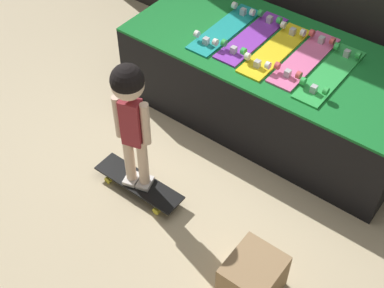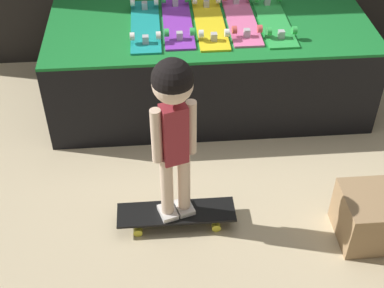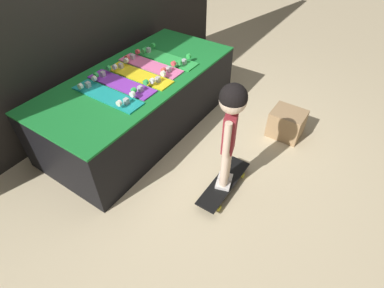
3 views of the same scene
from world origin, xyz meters
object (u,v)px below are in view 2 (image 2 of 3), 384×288
skateboard_yellow_on_rack (210,22)px  skateboard_pink_on_rack (241,19)px  skateboard_teal_on_rack (145,25)px  storage_box (367,217)px  skateboard_on_floor (176,214)px  skateboard_green_on_rack (274,20)px  skateboard_purple_on_rack (177,21)px  child (173,114)px

skateboard_yellow_on_rack → skateboard_pink_on_rack: bearing=9.2°
skateboard_teal_on_rack → storage_box: (1.19, -1.38, -0.51)m
skateboard_on_floor → storage_box: (1.06, -0.18, 0.08)m
skateboard_yellow_on_rack → skateboard_green_on_rack: 0.44m
skateboard_teal_on_rack → skateboard_purple_on_rack: same height
skateboard_green_on_rack → skateboard_purple_on_rack: bearing=177.1°
skateboard_yellow_on_rack → skateboard_green_on_rack: bearing=-0.2°
skateboard_pink_on_rack → child: (-0.53, -1.24, 0.14)m
skateboard_pink_on_rack → skateboard_teal_on_rack: bearing=-177.0°
skateboard_purple_on_rack → skateboard_on_floor: bearing=-94.2°
child → storage_box: size_ratio=2.96×
skateboard_purple_on_rack → storage_box: bearing=-55.6°
skateboard_purple_on_rack → storage_box: 1.79m
skateboard_on_floor → skateboard_pink_on_rack: bearing=66.7°
skateboard_yellow_on_rack → storage_box: (0.75, -1.38, -0.51)m
skateboard_yellow_on_rack → storage_box: size_ratio=2.15×
skateboard_teal_on_rack → skateboard_on_floor: bearing=-83.8°
skateboard_yellow_on_rack → skateboard_on_floor: size_ratio=1.08×
skateboard_purple_on_rack → skateboard_on_floor: skateboard_purple_on_rack is taller
skateboard_purple_on_rack → skateboard_pink_on_rack: bearing=0.4°
child → storage_box: bearing=-26.4°
skateboard_teal_on_rack → skateboard_on_floor: 1.34m
skateboard_pink_on_rack → skateboard_on_floor: size_ratio=1.08×
storage_box → skateboard_on_floor: bearing=170.4°
skateboard_purple_on_rack → skateboard_teal_on_rack: bearing=-171.8°
skateboard_teal_on_rack → skateboard_yellow_on_rack: bearing=-0.1°
skateboard_teal_on_rack → skateboard_pink_on_rack: (0.66, 0.04, 0.00)m
skateboard_teal_on_rack → skateboard_yellow_on_rack: same height
skateboard_green_on_rack → storage_box: size_ratio=2.15×
skateboard_green_on_rack → storage_box: (0.30, -1.38, -0.51)m
skateboard_purple_on_rack → skateboard_pink_on_rack: same height
skateboard_green_on_rack → child: child is taller
skateboard_teal_on_rack → skateboard_pink_on_rack: size_ratio=1.00×
skateboard_teal_on_rack → skateboard_purple_on_rack: (0.22, 0.03, 0.00)m
skateboard_purple_on_rack → skateboard_green_on_rack: size_ratio=1.00×
skateboard_on_floor → storage_box: bearing=-9.6°
skateboard_green_on_rack → skateboard_on_floor: (-0.75, -1.20, -0.59)m
skateboard_purple_on_rack → skateboard_pink_on_rack: 0.44m
skateboard_purple_on_rack → skateboard_on_floor: (-0.09, -1.23, -0.59)m
child → skateboard_teal_on_rack: bearing=79.4°
skateboard_green_on_rack → storage_box: bearing=-77.5°
skateboard_pink_on_rack → storage_box: bearing=-69.6°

